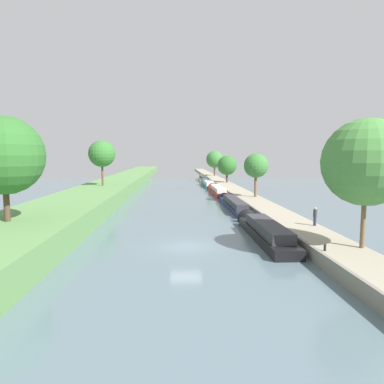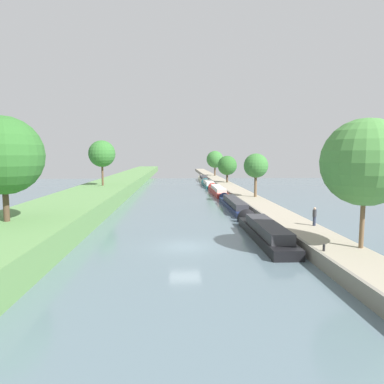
{
  "view_description": "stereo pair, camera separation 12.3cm",
  "coord_description": "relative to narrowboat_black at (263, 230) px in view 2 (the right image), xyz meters",
  "views": [
    {
      "loc": [
        -0.88,
        -26.34,
        7.27
      ],
      "look_at": [
        2.09,
        31.0,
        1.0
      ],
      "focal_mm": 31.71,
      "sensor_mm": 36.0,
      "label": 1
    },
    {
      "loc": [
        -0.76,
        -26.35,
        7.27
      ],
      "look_at": [
        2.09,
        31.0,
        1.0
      ],
      "focal_mm": 31.71,
      "sensor_mm": 36.0,
      "label": 2
    }
  ],
  "objects": [
    {
      "name": "ground_plane",
      "position": [
        -6.97,
        -2.76,
        -0.65
      ],
      "size": [
        160.0,
        160.0,
        0.0
      ],
      "primitive_type": "plane",
      "color": "slate"
    },
    {
      "name": "left_grassy_bank",
      "position": [
        -19.95,
        -2.76,
        0.41
      ],
      "size": [
        8.56,
        260.0,
        2.12
      ],
      "color": "#5B894C",
      "rests_on": "ground_plane"
    },
    {
      "name": "right_towpath",
      "position": [
        3.52,
        -2.76,
        -0.16
      ],
      "size": [
        3.59,
        260.0,
        0.98
      ],
      "color": "#9E937F",
      "rests_on": "ground_plane"
    },
    {
      "name": "stone_quay",
      "position": [
        1.61,
        -2.76,
        -0.14
      ],
      "size": [
        0.25,
        260.0,
        1.03
      ],
      "color": "gray",
      "rests_on": "ground_plane"
    },
    {
      "name": "narrowboat_black",
      "position": [
        0.0,
        0.0,
        0.0
      ],
      "size": [
        2.19,
        13.99,
        2.25
      ],
      "color": "black",
      "rests_on": "ground_plane"
    },
    {
      "name": "narrowboat_navy",
      "position": [
        0.21,
        16.83,
        -0.07
      ],
      "size": [
        1.87,
        16.62,
        1.99
      ],
      "color": "#141E42",
      "rests_on": "ground_plane"
    },
    {
      "name": "narrowboat_red",
      "position": [
        0.23,
        34.59,
        -0.05
      ],
      "size": [
        2.02,
        16.35,
        2.03
      ],
      "color": "maroon",
      "rests_on": "ground_plane"
    },
    {
      "name": "narrowboat_teal",
      "position": [
        0.02,
        50.52,
        -0.12
      ],
      "size": [
        2.18,
        14.82,
        2.11
      ],
      "color": "#195B60",
      "rests_on": "ground_plane"
    },
    {
      "name": "narrowboat_cream",
      "position": [
        0.21,
        66.54,
        -0.04
      ],
      "size": [
        1.95,
        15.84,
        2.02
      ],
      "color": "beige",
      "rests_on": "ground_plane"
    },
    {
      "name": "tree_rightbank_near",
      "position": [
        4.89,
        -7.18,
        6.13
      ],
      "size": [
        5.82,
        5.82,
        8.73
      ],
      "color": "brown",
      "rests_on": "right_towpath"
    },
    {
      "name": "tree_rightbank_midnear",
      "position": [
        4.38,
        21.26,
        5.01
      ],
      "size": [
        3.64,
        3.64,
        6.54
      ],
      "color": "brown",
      "rests_on": "right_towpath"
    },
    {
      "name": "tree_rightbank_midfar",
      "position": [
        4.29,
        48.74,
        4.23
      ],
      "size": [
        4.45,
        4.45,
        6.15
      ],
      "color": "#4C3828",
      "rests_on": "right_towpath"
    },
    {
      "name": "tree_rightbank_far",
      "position": [
        4.48,
        74.7,
        5.3
      ],
      "size": [
        5.17,
        5.17,
        7.58
      ],
      "color": "brown",
      "rests_on": "right_towpath"
    },
    {
      "name": "tree_leftbank_downstream",
      "position": [
        -20.06,
        29.0,
        6.83
      ],
      "size": [
        4.48,
        4.48,
        7.62
      ],
      "color": "brown",
      "rests_on": "left_grassy_bank"
    },
    {
      "name": "tree_leftbank_upstream",
      "position": [
        -20.9,
        -2.35,
        6.58
      ],
      "size": [
        6.05,
        6.05,
        8.16
      ],
      "color": "#4C3828",
      "rests_on": "left_grassy_bank"
    },
    {
      "name": "person_walking",
      "position": [
        4.69,
        0.15,
        1.2
      ],
      "size": [
        0.34,
        0.34,
        1.66
      ],
      "color": "#282D42",
      "rests_on": "right_towpath"
    },
    {
      "name": "mooring_bollard_near",
      "position": [
        2.03,
        -7.81,
        0.55
      ],
      "size": [
        0.16,
        0.16,
        0.45
      ],
      "color": "black",
      "rests_on": "right_towpath"
    },
    {
      "name": "mooring_bollard_far",
      "position": [
        2.03,
        73.87,
        0.55
      ],
      "size": [
        0.16,
        0.16,
        0.45
      ],
      "color": "black",
      "rests_on": "right_towpath"
    }
  ]
}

